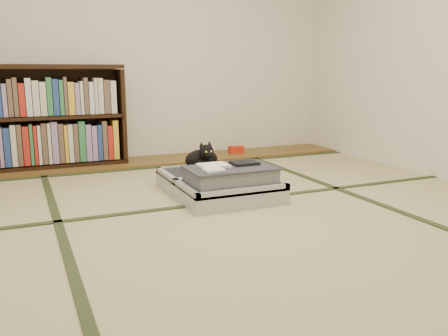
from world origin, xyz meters
name	(u,v)px	position (x,y,z in m)	size (l,w,h in m)	color
floor	(240,221)	(0.00, 0.00, 0.00)	(4.50, 4.50, 0.00)	tan
wood_strip	(151,161)	(0.00, 2.00, 0.01)	(4.00, 0.50, 0.02)	brown
red_item	(236,149)	(0.93, 2.03, 0.06)	(0.15, 0.09, 0.07)	red
tatami_borders	(209,200)	(0.00, 0.49, 0.00)	(4.00, 4.50, 0.01)	#2D381E
bookcase	(51,119)	(-0.89, 2.07, 0.45)	(1.29, 0.30, 0.92)	black
suitcase	(220,183)	(0.12, 0.57, 0.09)	(0.67, 0.89, 0.26)	#A8A8AD
cat	(203,159)	(0.10, 0.87, 0.22)	(0.30, 0.30, 0.24)	black
cable_coil	(222,166)	(0.28, 0.91, 0.14)	(0.09, 0.09, 0.02)	white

